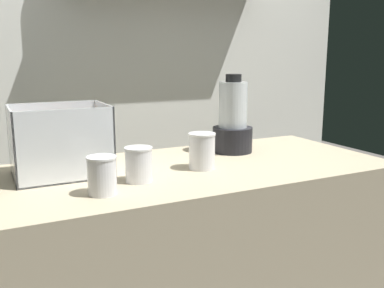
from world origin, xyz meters
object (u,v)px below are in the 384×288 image
carrot_display_bin (63,154)px  juice_cup_mango_middle (202,153)px  blender_pitcher (233,122)px  juice_cup_pomegranate_left (139,166)px  juice_cup_pomegranate_far_left (102,178)px

carrot_display_bin → juice_cup_mango_middle: bearing=-16.7°
blender_pitcher → carrot_display_bin: bearing=-175.8°
carrot_display_bin → juice_cup_mango_middle: (0.44, -0.13, -0.01)m
juice_cup_pomegranate_left → juice_cup_mango_middle: bearing=12.0°
blender_pitcher → juice_cup_pomegranate_far_left: size_ratio=2.85×
blender_pitcher → juice_cup_mango_middle: (-0.23, -0.18, -0.07)m
juice_cup_mango_middle → juice_cup_pomegranate_far_left: bearing=-161.7°
juice_cup_pomegranate_far_left → juice_cup_pomegranate_left: (0.13, 0.07, 0.00)m
juice_cup_pomegranate_left → juice_cup_mango_middle: juice_cup_mango_middle is taller
carrot_display_bin → blender_pitcher: (0.67, 0.05, 0.05)m
blender_pitcher → juice_cup_pomegranate_far_left: (-0.62, -0.31, -0.07)m
blender_pitcher → juice_cup_pomegranate_left: 0.54m
carrot_display_bin → juice_cup_mango_middle: carrot_display_bin is taller
juice_cup_mango_middle → blender_pitcher: bearing=37.9°
carrot_display_bin → juice_cup_mango_middle: 0.46m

